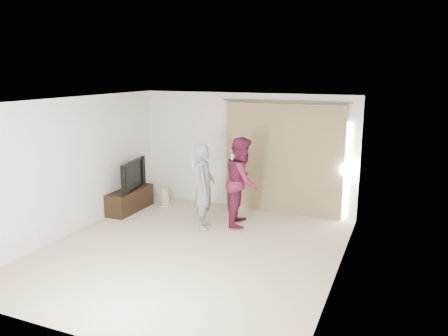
{
  "coord_description": "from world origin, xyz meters",
  "views": [
    {
      "loc": [
        3.33,
        -6.32,
        3.09
      ],
      "look_at": [
        0.14,
        1.2,
        1.25
      ],
      "focal_mm": 35.0,
      "sensor_mm": 36.0,
      "label": 1
    }
  ],
  "objects_px": {
    "person_woman": "(242,181)",
    "tv_console": "(130,200)",
    "tv": "(129,175)",
    "person_man": "(204,187)"
  },
  "relations": [
    {
      "from": "tv_console",
      "to": "person_woman",
      "type": "bearing_deg",
      "value": 3.77
    },
    {
      "from": "tv",
      "to": "person_man",
      "type": "distance_m",
      "value": 2.04
    },
    {
      "from": "tv_console",
      "to": "person_woman",
      "type": "height_order",
      "value": "person_woman"
    },
    {
      "from": "tv",
      "to": "person_man",
      "type": "bearing_deg",
      "value": -109.75
    },
    {
      "from": "tv_console",
      "to": "person_man",
      "type": "relative_size",
      "value": 0.75
    },
    {
      "from": "tv_console",
      "to": "tv",
      "type": "xyz_separation_m",
      "value": [
        0.0,
        0.0,
        0.58
      ]
    },
    {
      "from": "tv",
      "to": "person_woman",
      "type": "xyz_separation_m",
      "value": [
        2.61,
        0.17,
        0.08
      ]
    },
    {
      "from": "tv",
      "to": "person_man",
      "type": "xyz_separation_m",
      "value": [
        2.01,
        -0.34,
        0.03
      ]
    },
    {
      "from": "tv",
      "to": "tv_console",
      "type": "bearing_deg",
      "value": -0.0
    },
    {
      "from": "person_woman",
      "to": "tv_console",
      "type": "bearing_deg",
      "value": -176.23
    }
  ]
}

